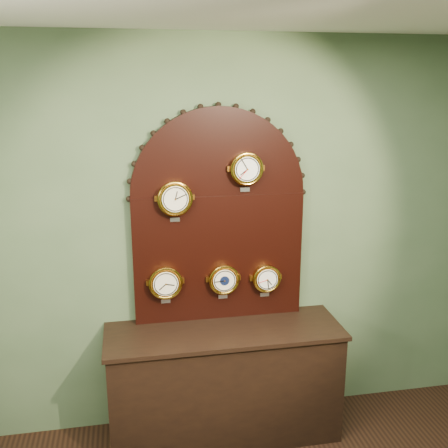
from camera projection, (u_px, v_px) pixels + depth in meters
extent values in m
plane|color=#4E6646|center=(217.00, 239.00, 3.70)|extent=(4.00, 0.00, 4.00)
cube|color=black|center=(225.00, 385.00, 3.70)|extent=(1.60, 0.50, 0.80)
cube|color=black|center=(219.00, 258.00, 3.68)|extent=(1.20, 0.06, 0.90)
cylinder|color=black|center=(219.00, 195.00, 3.56)|extent=(1.20, 0.06, 1.20)
cylinder|color=gold|center=(175.00, 198.00, 3.45)|extent=(0.22, 0.08, 0.22)
torus|color=gold|center=(175.00, 199.00, 3.42)|extent=(0.24, 0.02, 0.24)
cylinder|color=#F2E8CD|center=(175.00, 199.00, 3.42)|extent=(0.18, 0.01, 0.18)
cube|color=#B1B1B8|center=(175.00, 220.00, 3.52)|extent=(0.07, 0.01, 0.03)
cylinder|color=gold|center=(246.00, 168.00, 3.49)|extent=(0.21, 0.08, 0.21)
torus|color=gold|center=(247.00, 169.00, 3.46)|extent=(0.23, 0.02, 0.23)
cylinder|color=white|center=(247.00, 169.00, 3.46)|extent=(0.17, 0.01, 0.17)
cube|color=#B1B1B8|center=(245.00, 190.00, 3.55)|extent=(0.07, 0.01, 0.03)
cylinder|color=gold|center=(165.00, 282.00, 3.59)|extent=(0.22, 0.08, 0.22)
torus|color=gold|center=(166.00, 284.00, 3.56)|extent=(0.23, 0.02, 0.23)
cylinder|color=#F2E8CD|center=(166.00, 284.00, 3.56)|extent=(0.17, 0.01, 0.17)
cube|color=#B1B1B8|center=(166.00, 301.00, 3.66)|extent=(0.07, 0.01, 0.03)
cylinder|color=gold|center=(224.00, 279.00, 3.67)|extent=(0.20, 0.08, 0.20)
torus|color=gold|center=(224.00, 280.00, 3.64)|extent=(0.22, 0.02, 0.22)
cylinder|color=#F2E8CD|center=(225.00, 281.00, 3.63)|extent=(0.16, 0.01, 0.16)
cube|color=#B1B1B8|center=(223.00, 297.00, 3.73)|extent=(0.07, 0.01, 0.03)
cylinder|color=#0C1534|center=(225.00, 281.00, 3.63)|extent=(0.07, 0.00, 0.07)
cylinder|color=gold|center=(266.00, 278.00, 3.73)|extent=(0.19, 0.08, 0.19)
torus|color=gold|center=(267.00, 279.00, 3.70)|extent=(0.20, 0.02, 0.20)
cylinder|color=white|center=(267.00, 280.00, 3.69)|extent=(0.15, 0.01, 0.15)
cube|color=#B1B1B8|center=(265.00, 295.00, 3.79)|extent=(0.07, 0.01, 0.03)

